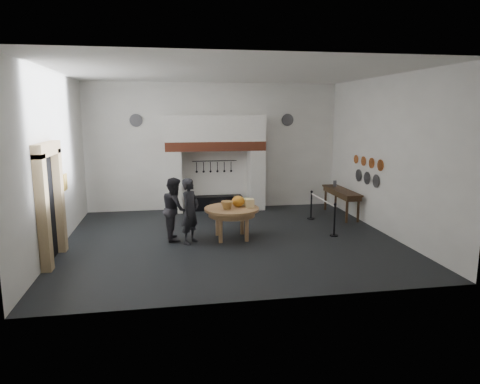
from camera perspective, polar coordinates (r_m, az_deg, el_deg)
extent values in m
cube|color=black|center=(11.98, -1.24, -6.27)|extent=(9.00, 8.00, 0.02)
cube|color=silver|center=(11.51, -1.33, 15.70)|extent=(9.00, 8.00, 0.02)
cube|color=white|center=(15.48, -3.47, 6.03)|extent=(9.00, 0.02, 4.50)
cube|color=white|center=(7.63, 3.13, 1.34)|extent=(9.00, 0.02, 4.50)
cube|color=white|center=(11.75, -23.59, 3.72)|extent=(0.02, 8.00, 4.50)
cube|color=white|center=(12.97, 18.85, 4.61)|extent=(0.02, 8.00, 4.50)
cube|color=silver|center=(15.18, -8.81, 1.37)|extent=(0.55, 0.70, 2.15)
cube|color=silver|center=(15.51, 2.15, 1.68)|extent=(0.55, 0.70, 2.15)
cube|color=#9E442B|center=(15.13, -3.32, 6.16)|extent=(3.50, 0.72, 0.32)
cube|color=silver|center=(15.10, -3.35, 8.47)|extent=(3.50, 0.70, 0.90)
cube|color=black|center=(15.49, -3.27, -1.44)|extent=(1.90, 0.45, 0.50)
cylinder|color=black|center=(15.45, -3.41, 4.16)|extent=(1.60, 0.02, 0.02)
cube|color=black|center=(10.94, -24.27, -2.10)|extent=(0.04, 1.10, 2.50)
cube|color=tan|center=(10.25, -24.77, -2.66)|extent=(0.22, 0.30, 2.60)
cube|color=tan|center=(11.57, -23.01, -1.10)|extent=(0.22, 0.30, 2.60)
cube|color=tan|center=(10.72, -24.37, 5.24)|extent=(0.22, 1.70, 0.30)
cube|color=gold|center=(12.59, -22.30, 1.23)|extent=(0.05, 0.34, 0.44)
cylinder|color=#AA7550|center=(11.83, -1.12, -2.28)|extent=(1.53, 1.53, 0.07)
ellipsoid|color=#C3751B|center=(11.91, -0.24, -1.25)|extent=(0.36, 0.36, 0.31)
cube|color=#FFE098|center=(11.83, 1.31, -1.51)|extent=(0.22, 0.22, 0.24)
cube|color=#ECED8D|center=(12.12, 0.95, -1.32)|extent=(0.18, 0.18, 0.20)
cone|color=#A8723D|center=(11.63, -1.74, -1.78)|extent=(0.32, 0.32, 0.22)
ellipsoid|color=olive|center=(12.13, -1.84, -1.48)|extent=(0.31, 0.18, 0.13)
imported|color=black|center=(11.48, -6.66, -2.53)|extent=(0.72, 0.77, 1.77)
imported|color=black|center=(11.86, -8.69, -2.24)|extent=(0.72, 0.89, 1.73)
cube|color=#3C2815|center=(14.84, 13.38, 0.19)|extent=(0.55, 2.20, 0.06)
cylinder|color=#55555B|center=(15.36, 12.54, 1.10)|extent=(0.12, 0.12, 0.22)
cylinder|color=#C6662D|center=(13.16, 18.21, 3.41)|extent=(0.03, 0.34, 0.34)
cylinder|color=#C6662D|center=(13.65, 17.14, 3.70)|extent=(0.03, 0.32, 0.32)
cylinder|color=#C6662D|center=(14.14, 16.14, 3.98)|extent=(0.03, 0.30, 0.30)
cylinder|color=#C6662D|center=(14.63, 15.21, 4.24)|extent=(0.03, 0.28, 0.28)
cylinder|color=#4C4C51|center=(13.40, 17.69, 1.40)|extent=(0.03, 0.40, 0.40)
cylinder|color=#4C4C51|center=(13.93, 16.57, 1.79)|extent=(0.03, 0.40, 0.40)
cylinder|color=#4C4C51|center=(14.47, 15.53, 2.16)|extent=(0.03, 0.40, 0.40)
cylinder|color=#4C4C51|center=(15.34, -13.70, 9.27)|extent=(0.44, 0.03, 0.44)
cylinder|color=#4C4C51|center=(15.92, 6.35, 9.54)|extent=(0.44, 0.03, 0.44)
cylinder|color=black|center=(12.44, 12.49, -3.74)|extent=(0.05, 0.05, 0.90)
cylinder|color=black|center=(14.26, 9.48, -1.80)|extent=(0.05, 0.05, 0.90)
cylinder|color=white|center=(13.26, 10.94, -1.02)|extent=(0.04, 2.00, 0.04)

